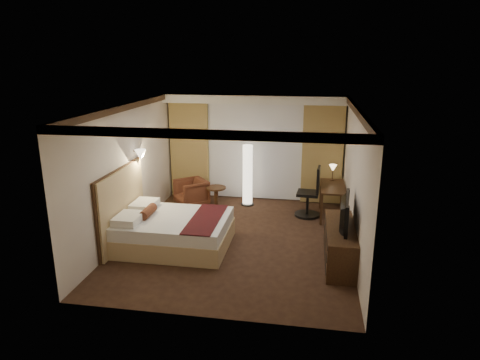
% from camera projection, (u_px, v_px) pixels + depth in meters
% --- Properties ---
extents(floor, '(4.50, 5.50, 0.01)m').
position_uv_depth(floor, '(237.00, 239.00, 8.73)').
color(floor, black).
rests_on(floor, ground).
extents(ceiling, '(4.50, 5.50, 0.01)m').
position_uv_depth(ceiling, '(236.00, 106.00, 7.98)').
color(ceiling, white).
rests_on(ceiling, back_wall).
extents(back_wall, '(4.50, 0.02, 2.70)m').
position_uv_depth(back_wall, '(255.00, 147.00, 10.96)').
color(back_wall, beige).
rests_on(back_wall, floor).
extents(left_wall, '(0.02, 5.50, 2.70)m').
position_uv_depth(left_wall, '(128.00, 171.00, 8.71)').
color(left_wall, beige).
rests_on(left_wall, floor).
extents(right_wall, '(0.02, 5.50, 2.70)m').
position_uv_depth(right_wall, '(355.00, 181.00, 8.00)').
color(right_wall, beige).
rests_on(right_wall, floor).
extents(crown_molding, '(4.50, 5.50, 0.12)m').
position_uv_depth(crown_molding, '(236.00, 109.00, 8.00)').
color(crown_molding, black).
rests_on(crown_molding, ceiling).
extents(soffit, '(4.50, 0.50, 0.20)m').
position_uv_depth(soffit, '(254.00, 99.00, 10.38)').
color(soffit, white).
rests_on(soffit, ceiling).
extents(curtain_sheer, '(2.48, 0.04, 2.45)m').
position_uv_depth(curtain_sheer, '(255.00, 152.00, 10.91)').
color(curtain_sheer, silver).
rests_on(curtain_sheer, back_wall).
extents(curtain_left_drape, '(1.00, 0.14, 2.45)m').
position_uv_depth(curtain_left_drape, '(190.00, 150.00, 11.13)').
color(curtain_left_drape, '#A07B49').
rests_on(curtain_left_drape, back_wall).
extents(curtain_right_drape, '(1.00, 0.14, 2.45)m').
position_uv_depth(curtain_right_drape, '(322.00, 155.00, 10.59)').
color(curtain_right_drape, '#A07B49').
rests_on(curtain_right_drape, back_wall).
extents(wall_sconce, '(0.24, 0.24, 0.24)m').
position_uv_depth(wall_sconce, '(141.00, 155.00, 8.91)').
color(wall_sconce, white).
rests_on(wall_sconce, left_wall).
extents(bed, '(2.09, 1.64, 0.61)m').
position_uv_depth(bed, '(175.00, 231.00, 8.35)').
color(bed, white).
rests_on(bed, floor).
extents(headboard, '(0.12, 1.94, 1.50)m').
position_uv_depth(headboard, '(122.00, 207.00, 8.39)').
color(headboard, tan).
rests_on(headboard, floor).
extents(armchair, '(0.96, 0.96, 0.72)m').
position_uv_depth(armchair, '(191.00, 191.00, 10.66)').
color(armchair, '#542819').
rests_on(armchair, floor).
extents(side_table, '(0.48, 0.48, 0.53)m').
position_uv_depth(side_table, '(216.00, 197.00, 10.50)').
color(side_table, black).
rests_on(side_table, floor).
extents(floor_lamp, '(0.32, 0.32, 1.54)m').
position_uv_depth(floor_lamp, '(248.00, 175.00, 10.57)').
color(floor_lamp, white).
rests_on(floor_lamp, floor).
extents(desk, '(0.55, 1.24, 0.75)m').
position_uv_depth(desk, '(332.00, 201.00, 9.88)').
color(desk, black).
rests_on(desk, floor).
extents(desk_lamp, '(0.18, 0.18, 0.34)m').
position_uv_depth(desk_lamp, '(333.00, 173.00, 10.17)').
color(desk_lamp, '#FFD899').
rests_on(desk_lamp, desk).
extents(office_chair, '(0.62, 0.62, 1.20)m').
position_uv_depth(office_chair, '(308.00, 191.00, 9.86)').
color(office_chair, black).
rests_on(office_chair, floor).
extents(dresser, '(0.50, 1.76, 0.68)m').
position_uv_depth(dresser, '(340.00, 244.00, 7.69)').
color(dresser, black).
rests_on(dresser, floor).
extents(television, '(0.72, 1.16, 0.15)m').
position_uv_depth(television, '(340.00, 210.00, 7.51)').
color(television, black).
rests_on(television, dresser).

